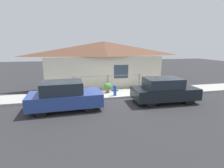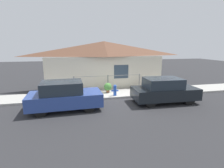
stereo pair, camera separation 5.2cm
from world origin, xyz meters
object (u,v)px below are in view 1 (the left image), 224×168
object	(u,v)px
car_left	(65,96)
fire_hydrant	(115,90)
potted_plant_near_hydrant	(108,87)
car_right	(164,90)

from	to	relation	value
car_left	fire_hydrant	distance (m)	3.49
fire_hydrant	potted_plant_near_hydrant	distance (m)	0.91
car_left	potted_plant_near_hydrant	bearing A→B (deg)	39.79
car_right	potted_plant_near_hydrant	xyz separation A→B (m)	(-2.89, 2.48, -0.23)
car_left	fire_hydrant	bearing A→B (deg)	25.75
car_right	fire_hydrant	size ratio (longest dim) A/B	5.27
car_right	potted_plant_near_hydrant	world-z (taller)	car_right
fire_hydrant	car_right	bearing A→B (deg)	-32.17
car_left	potted_plant_near_hydrant	distance (m)	3.73
car_right	potted_plant_near_hydrant	bearing A→B (deg)	141.07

